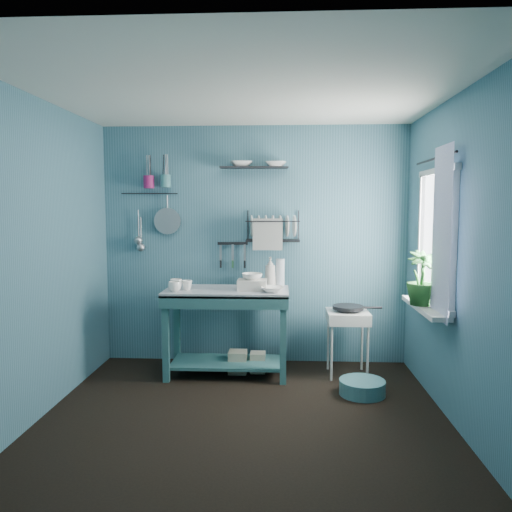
{
  "coord_description": "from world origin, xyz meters",
  "views": [
    {
      "loc": [
        0.29,
        -3.77,
        1.65
      ],
      "look_at": [
        0.05,
        0.85,
        1.2
      ],
      "focal_mm": 35.0,
      "sensor_mm": 36.0,
      "label": 1
    }
  ],
  "objects_px": {
    "soap_bottle": "(270,272)",
    "potted_plant": "(421,278)",
    "utensil_cup_magenta": "(149,182)",
    "colander": "(167,221)",
    "mug_mid": "(187,285)",
    "storage_tin_small": "(258,362)",
    "storage_tin_large": "(238,362)",
    "hotplate_stand": "(347,343)",
    "mug_right": "(176,284)",
    "water_bottle": "(280,272)",
    "utensil_cup_teal": "(165,181)",
    "wash_tub": "(252,285)",
    "mug_left": "(175,286)",
    "floor_basin": "(362,387)",
    "dish_rack": "(273,226)",
    "work_counter": "(227,332)",
    "frying_pan": "(348,307)"
  },
  "relations": [
    {
      "from": "mug_mid",
      "to": "mug_right",
      "type": "height_order",
      "value": "mug_right"
    },
    {
      "from": "work_counter",
      "to": "colander",
      "type": "height_order",
      "value": "colander"
    },
    {
      "from": "work_counter",
      "to": "floor_basin",
      "type": "bearing_deg",
      "value": -13.49
    },
    {
      "from": "floor_basin",
      "to": "frying_pan",
      "type": "bearing_deg",
      "value": 97.63
    },
    {
      "from": "mug_left",
      "to": "mug_right",
      "type": "bearing_deg",
      "value": 97.13
    },
    {
      "from": "utensil_cup_teal",
      "to": "water_bottle",
      "type": "bearing_deg",
      "value": -7.89
    },
    {
      "from": "frying_pan",
      "to": "potted_plant",
      "type": "height_order",
      "value": "potted_plant"
    },
    {
      "from": "utensil_cup_magenta",
      "to": "storage_tin_large",
      "type": "xyz_separation_m",
      "value": [
        0.96,
        -0.34,
        -1.81
      ]
    },
    {
      "from": "storage_tin_large",
      "to": "work_counter",
      "type": "bearing_deg",
      "value": -153.43
    },
    {
      "from": "wash_tub",
      "to": "utensil_cup_magenta",
      "type": "bearing_deg",
      "value": 159.81
    },
    {
      "from": "dish_rack",
      "to": "potted_plant",
      "type": "distance_m",
      "value": 1.62
    },
    {
      "from": "storage_tin_large",
      "to": "mug_left",
      "type": "bearing_deg",
      "value": -160.1
    },
    {
      "from": "wash_tub",
      "to": "soap_bottle",
      "type": "relative_size",
      "value": 0.94
    },
    {
      "from": "soap_bottle",
      "to": "dish_rack",
      "type": "bearing_deg",
      "value": 80.62
    },
    {
      "from": "mug_left",
      "to": "potted_plant",
      "type": "relative_size",
      "value": 0.27
    },
    {
      "from": "utensil_cup_magenta",
      "to": "colander",
      "type": "bearing_deg",
      "value": 9.4
    },
    {
      "from": "hotplate_stand",
      "to": "dish_rack",
      "type": "distance_m",
      "value": 1.39
    },
    {
      "from": "mug_left",
      "to": "water_bottle",
      "type": "xyz_separation_m",
      "value": [
        1.0,
        0.38,
        0.09
      ]
    },
    {
      "from": "mug_right",
      "to": "storage_tin_small",
      "type": "height_order",
      "value": "mug_right"
    },
    {
      "from": "floor_basin",
      "to": "potted_plant",
      "type": "bearing_deg",
      "value": -12.2
    },
    {
      "from": "work_counter",
      "to": "mug_right",
      "type": "xyz_separation_m",
      "value": [
        -0.5,
        0.0,
        0.48
      ]
    },
    {
      "from": "mug_mid",
      "to": "storage_tin_small",
      "type": "relative_size",
      "value": 0.5
    },
    {
      "from": "mug_mid",
      "to": "storage_tin_large",
      "type": "relative_size",
      "value": 0.45
    },
    {
      "from": "potted_plant",
      "to": "hotplate_stand",
      "type": "bearing_deg",
      "value": 130.63
    },
    {
      "from": "mug_right",
      "to": "potted_plant",
      "type": "xyz_separation_m",
      "value": [
        2.21,
        -0.58,
        0.16
      ]
    },
    {
      "from": "wash_tub",
      "to": "colander",
      "type": "relative_size",
      "value": 1.0
    },
    {
      "from": "soap_bottle",
      "to": "utensil_cup_teal",
      "type": "xyz_separation_m",
      "value": [
        -1.1,
        0.19,
        0.92
      ]
    },
    {
      "from": "frying_pan",
      "to": "storage_tin_large",
      "type": "bearing_deg",
      "value": 179.24
    },
    {
      "from": "soap_bottle",
      "to": "storage_tin_small",
      "type": "relative_size",
      "value": 1.49
    },
    {
      "from": "hotplate_stand",
      "to": "storage_tin_large",
      "type": "height_order",
      "value": "hotplate_stand"
    },
    {
      "from": "mug_mid",
      "to": "storage_tin_small",
      "type": "xyz_separation_m",
      "value": [
        0.68,
        0.14,
        -0.8
      ]
    },
    {
      "from": "water_bottle",
      "to": "dish_rack",
      "type": "relative_size",
      "value": 0.51
    },
    {
      "from": "soap_bottle",
      "to": "storage_tin_small",
      "type": "distance_m",
      "value": 0.92
    },
    {
      "from": "colander",
      "to": "mug_right",
      "type": "bearing_deg",
      "value": -67.33
    },
    {
      "from": "utensil_cup_teal",
      "to": "work_counter",
      "type": "bearing_deg",
      "value": -29.6
    },
    {
      "from": "wash_tub",
      "to": "hotplate_stand",
      "type": "distance_m",
      "value": 1.1
    },
    {
      "from": "frying_pan",
      "to": "water_bottle",
      "type": "bearing_deg",
      "value": 164.48
    },
    {
      "from": "colander",
      "to": "potted_plant",
      "type": "relative_size",
      "value": 0.61
    },
    {
      "from": "soap_bottle",
      "to": "potted_plant",
      "type": "xyz_separation_m",
      "value": [
        1.29,
        -0.78,
        0.06
      ]
    },
    {
      "from": "utensil_cup_teal",
      "to": "potted_plant",
      "type": "bearing_deg",
      "value": -21.98
    },
    {
      "from": "mug_right",
      "to": "water_bottle",
      "type": "distance_m",
      "value": 1.05
    },
    {
      "from": "hotplate_stand",
      "to": "utensil_cup_magenta",
      "type": "xyz_separation_m",
      "value": [
        -2.04,
        0.35,
        1.6
      ]
    },
    {
      "from": "hotplate_stand",
      "to": "storage_tin_large",
      "type": "xyz_separation_m",
      "value": [
        -1.08,
        0.01,
        -0.21
      ]
    },
    {
      "from": "colander",
      "to": "storage_tin_small",
      "type": "height_order",
      "value": "colander"
    },
    {
      "from": "mug_right",
      "to": "storage_tin_large",
      "type": "bearing_deg",
      "value": 4.76
    },
    {
      "from": "work_counter",
      "to": "wash_tub",
      "type": "bearing_deg",
      "value": 2.89
    },
    {
      "from": "mug_right",
      "to": "utensil_cup_teal",
      "type": "height_order",
      "value": "utensil_cup_teal"
    },
    {
      "from": "mug_left",
      "to": "storage_tin_small",
      "type": "xyz_separation_m",
      "value": [
        0.78,
        0.24,
        -0.8
      ]
    },
    {
      "from": "work_counter",
      "to": "wash_tub",
      "type": "height_order",
      "value": "wash_tub"
    },
    {
      "from": "mug_left",
      "to": "dish_rack",
      "type": "relative_size",
      "value": 0.22
    }
  ]
}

